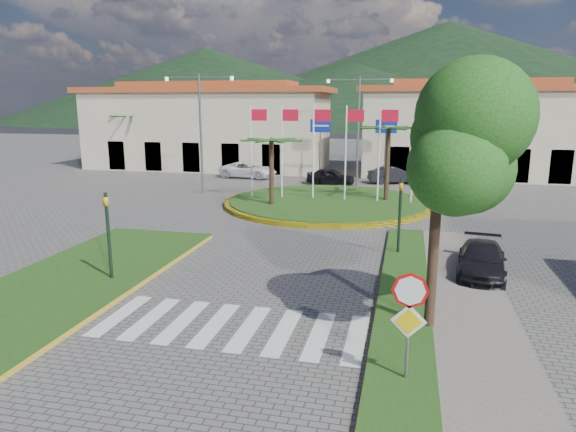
% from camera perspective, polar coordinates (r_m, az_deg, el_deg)
% --- Properties ---
extents(ground, '(160.00, 160.00, 0.00)m').
position_cam_1_polar(ground, '(11.68, -13.69, -19.82)').
color(ground, '#605D5A').
rests_on(ground, ground).
extents(sidewalk_right, '(4.00, 28.00, 0.15)m').
position_cam_1_polar(sidewalk_right, '(12.40, 18.23, -17.66)').
color(sidewalk_right, gray).
rests_on(sidewalk_right, ground).
extents(verge_right, '(1.60, 28.00, 0.18)m').
position_cam_1_polar(verge_right, '(12.33, 12.41, -17.41)').
color(verge_right, '#224814').
rests_on(verge_right, ground).
extents(median_left, '(5.00, 14.00, 0.18)m').
position_cam_1_polar(median_left, '(19.48, -23.01, -6.73)').
color(median_left, '#224814').
rests_on(median_left, ground).
extents(crosswalk, '(8.00, 3.00, 0.01)m').
position_cam_1_polar(crosswalk, '(14.90, -6.65, -12.04)').
color(crosswalk, silver).
rests_on(crosswalk, ground).
extents(roundabout_island, '(12.70, 12.70, 6.00)m').
position_cam_1_polar(roundabout_island, '(31.65, 4.39, 1.56)').
color(roundabout_island, yellow).
rests_on(roundabout_island, ground).
extents(stop_sign, '(0.80, 0.11, 2.65)m').
position_cam_1_polar(stop_sign, '(11.55, 13.31, -10.18)').
color(stop_sign, slate).
rests_on(stop_sign, ground).
extents(deciduous_tree, '(3.60, 3.60, 6.80)m').
position_cam_1_polar(deciduous_tree, '(13.78, 16.58, 7.82)').
color(deciduous_tree, black).
rests_on(deciduous_tree, ground).
extents(traffic_light_left, '(0.15, 0.18, 3.20)m').
position_cam_1_polar(traffic_light_left, '(18.65, -19.36, -1.33)').
color(traffic_light_left, black).
rests_on(traffic_light_left, ground).
extents(traffic_light_right, '(0.15, 0.18, 3.20)m').
position_cam_1_polar(traffic_light_right, '(21.15, 12.33, 0.67)').
color(traffic_light_right, black).
rests_on(traffic_light_right, ground).
extents(traffic_light_far, '(0.18, 0.15, 3.20)m').
position_cam_1_polar(traffic_light_far, '(35.13, 18.52, 4.96)').
color(traffic_light_far, black).
rests_on(traffic_light_far, ground).
extents(direction_sign_west, '(1.60, 0.14, 5.20)m').
position_cam_1_polar(direction_sign_west, '(40.34, 3.62, 8.74)').
color(direction_sign_west, slate).
rests_on(direction_sign_west, ground).
extents(direction_sign_east, '(1.60, 0.14, 5.20)m').
position_cam_1_polar(direction_sign_east, '(39.81, 10.81, 8.50)').
color(direction_sign_east, slate).
rests_on(direction_sign_east, ground).
extents(street_lamp_centre, '(4.80, 0.16, 8.00)m').
position_cam_1_polar(street_lamp_centre, '(38.93, 7.82, 9.94)').
color(street_lamp_centre, slate).
rests_on(street_lamp_centre, ground).
extents(street_lamp_west, '(4.80, 0.16, 8.00)m').
position_cam_1_polar(street_lamp_west, '(35.51, -9.68, 9.64)').
color(street_lamp_west, slate).
rests_on(street_lamp_west, ground).
extents(building_left, '(23.32, 9.54, 8.05)m').
position_cam_1_polar(building_left, '(50.38, -8.77, 9.81)').
color(building_left, '#C6B496').
rests_on(building_left, ground).
extents(building_right, '(19.08, 9.54, 8.05)m').
position_cam_1_polar(building_right, '(47.07, 19.87, 9.03)').
color(building_right, '#C6B496').
rests_on(building_right, ground).
extents(hill_far_west, '(140.00, 140.00, 22.00)m').
position_cam_1_polar(hill_far_west, '(160.33, -8.96, 14.12)').
color(hill_far_west, black).
rests_on(hill_far_west, ground).
extents(hill_far_mid, '(180.00, 180.00, 30.00)m').
position_cam_1_polar(hill_far_mid, '(169.26, 17.26, 14.99)').
color(hill_far_mid, black).
rests_on(hill_far_mid, ground).
extents(hill_near_back, '(110.00, 110.00, 16.00)m').
position_cam_1_polar(hill_near_back, '(139.51, 7.32, 13.19)').
color(hill_near_back, black).
rests_on(hill_near_back, ground).
extents(white_van, '(4.97, 2.70, 1.32)m').
position_cam_1_polar(white_van, '(43.04, -4.42, 5.13)').
color(white_van, white).
rests_on(white_van, ground).
extents(car_dark_a, '(3.75, 1.68, 1.25)m').
position_cam_1_polar(car_dark_a, '(39.53, 4.78, 4.41)').
color(car_dark_a, black).
rests_on(car_dark_a, ground).
extents(car_dark_b, '(4.19, 2.46, 1.30)m').
position_cam_1_polar(car_dark_b, '(40.70, 11.71, 4.47)').
color(car_dark_b, black).
rests_on(car_dark_b, ground).
extents(car_side_right, '(2.12, 4.20, 1.17)m').
position_cam_1_polar(car_side_right, '(19.96, 20.71, -4.59)').
color(car_side_right, black).
rests_on(car_side_right, ground).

